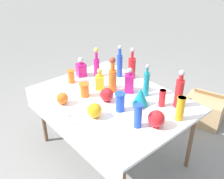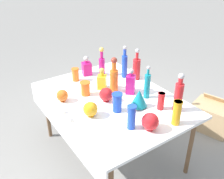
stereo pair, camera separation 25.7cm
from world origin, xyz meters
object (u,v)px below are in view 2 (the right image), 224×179
(slender_vase_4, at_px, (85,88))
(slender_vase_5, at_px, (177,112))
(square_decanter_2, at_px, (87,67))
(slender_vase_1, at_px, (117,102))
(slender_vase_0, at_px, (132,117))
(slender_vase_3, at_px, (161,101))
(cardboard_box_behind_left, at_px, (212,116))
(tall_bottle_5, at_px, (137,68))
(tall_bottle_0, at_px, (125,64))
(tall_bottle_1, at_px, (114,78))
(square_decanter_0, at_px, (102,80))
(tall_bottle_3, at_px, (179,95))
(round_bowl_1, at_px, (150,122))
(slender_vase_2, at_px, (75,74))
(round_bowl_2, at_px, (90,109))
(round_bowl_0, at_px, (106,94))
(tall_bottle_4, at_px, (102,64))
(round_bowl_3, at_px, (62,96))
(fluted_vase_0, at_px, (139,98))
(tall_bottle_2, at_px, (147,85))
(square_decanter_1, at_px, (131,83))

(slender_vase_4, bearing_deg, slender_vase_5, 24.30)
(slender_vase_5, bearing_deg, square_decanter_2, -173.64)
(slender_vase_1, bearing_deg, slender_vase_0, -10.77)
(slender_vase_3, bearing_deg, square_decanter_2, -169.17)
(square_decanter_2, relative_size, slender_vase_0, 1.08)
(square_decanter_2, relative_size, cardboard_box_behind_left, 0.42)
(slender_vase_3, bearing_deg, tall_bottle_5, 161.09)
(tall_bottle_0, height_order, tall_bottle_1, tall_bottle_1)
(square_decanter_0, relative_size, slender_vase_0, 1.10)
(tall_bottle_3, relative_size, round_bowl_1, 2.47)
(cardboard_box_behind_left, bearing_deg, tall_bottle_1, -109.62)
(slender_vase_0, bearing_deg, slender_vase_3, 100.44)
(tall_bottle_1, distance_m, square_decanter_0, 0.17)
(slender_vase_2, relative_size, slender_vase_4, 1.04)
(round_bowl_2, bearing_deg, square_decanter_0, 136.47)
(round_bowl_1, bearing_deg, tall_bottle_5, 147.73)
(round_bowl_1, relative_size, round_bowl_2, 1.10)
(square_decanter_2, distance_m, round_bowl_0, 0.68)
(tall_bottle_0, bearing_deg, tall_bottle_3, -1.53)
(slender_vase_0, xyz_separation_m, slender_vase_3, (-0.08, 0.42, -0.03))
(tall_bottle_4, relative_size, round_bowl_3, 2.86)
(slender_vase_4, bearing_deg, round_bowl_2, -22.39)
(tall_bottle_1, xyz_separation_m, fluted_vase_0, (0.39, 0.03, -0.07))
(cardboard_box_behind_left, bearing_deg, round_bowl_1, -79.10)
(tall_bottle_4, distance_m, slender_vase_1, 0.82)
(slender_vase_0, height_order, round_bowl_2, slender_vase_0)
(slender_vase_3, relative_size, fluted_vase_0, 0.97)
(fluted_vase_0, bearing_deg, round_bowl_0, -142.22)
(tall_bottle_3, distance_m, slender_vase_2, 1.24)
(slender_vase_2, distance_m, round_bowl_0, 0.59)
(slender_vase_1, bearing_deg, tall_bottle_3, 56.71)
(square_decanter_2, distance_m, slender_vase_5, 1.35)
(square_decanter_2, bearing_deg, tall_bottle_5, 44.24)
(tall_bottle_5, relative_size, cardboard_box_behind_left, 0.66)
(tall_bottle_3, bearing_deg, tall_bottle_2, -167.25)
(tall_bottle_1, relative_size, slender_vase_0, 1.77)
(tall_bottle_2, relative_size, fluted_vase_0, 1.97)
(tall_bottle_0, relative_size, slender_vase_5, 1.70)
(square_decanter_1, xyz_separation_m, fluted_vase_0, (0.26, -0.10, -0.02))
(round_bowl_3, bearing_deg, slender_vase_0, 22.17)
(slender_vase_5, xyz_separation_m, fluted_vase_0, (-0.40, -0.09, -0.03))
(slender_vase_5, bearing_deg, tall_bottle_2, 169.48)
(tall_bottle_5, distance_m, round_bowl_1, 0.99)
(square_decanter_1, xyz_separation_m, slender_vase_3, (0.41, 0.05, -0.02))
(tall_bottle_3, distance_m, square_decanter_1, 0.55)
(slender_vase_1, distance_m, round_bowl_2, 0.26)
(tall_bottle_4, distance_m, square_decanter_1, 0.55)
(tall_bottle_3, distance_m, slender_vase_0, 0.54)
(tall_bottle_2, xyz_separation_m, round_bowl_1, (0.43, -0.34, -0.07))
(square_decanter_2, relative_size, slender_vase_5, 1.05)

